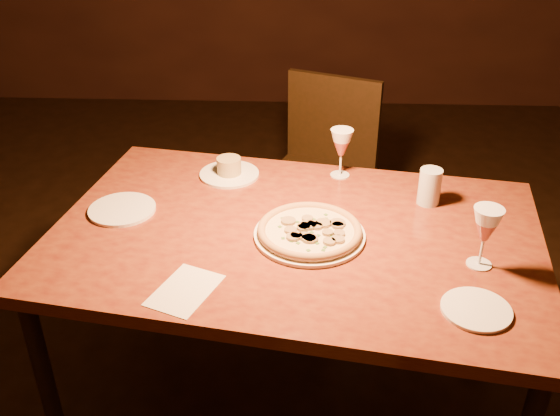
{
  "coord_description": "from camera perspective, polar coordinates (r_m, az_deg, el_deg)",
  "views": [
    {
      "loc": [
        0.1,
        -1.51,
        1.88
      ],
      "look_at": [
        0.02,
        0.21,
        0.88
      ],
      "focal_mm": 40.0,
      "sensor_mm": 36.0,
      "label": 1
    }
  ],
  "objects": [
    {
      "name": "wine_glass_far",
      "position": [
        2.28,
        5.6,
        5.02
      ],
      "size": [
        0.08,
        0.08,
        0.18
      ],
      "primitive_type": null,
      "color": "#A84D46",
      "rests_on": "dining_table"
    },
    {
      "name": "wine_glass_right",
      "position": [
        1.87,
        18.15,
        -2.57
      ],
      "size": [
        0.09,
        0.09,
        0.19
      ],
      "primitive_type": null,
      "color": "#A84D46",
      "rests_on": "dining_table"
    },
    {
      "name": "menu_card",
      "position": [
        1.75,
        -8.68,
        -7.44
      ],
      "size": [
        0.21,
        0.25,
        0.0
      ],
      "primitive_type": "cube",
      "rotation": [
        0.0,
        0.0,
        -0.39
      ],
      "color": "white",
      "rests_on": "dining_table"
    },
    {
      "name": "chair_far",
      "position": [
        3.01,
        3.79,
        3.67
      ],
      "size": [
        0.6,
        0.6,
        0.96
      ],
      "rotation": [
        0.0,
        0.0,
        -0.38
      ],
      "color": "black",
      "rests_on": "floor"
    },
    {
      "name": "water_tumbler",
      "position": [
        2.16,
        13.52,
        1.92
      ],
      "size": [
        0.08,
        0.08,
        0.13
      ],
      "primitive_type": "cylinder",
      "color": "silver",
      "rests_on": "dining_table"
    },
    {
      "name": "side_plate_near",
      "position": [
        1.74,
        17.5,
        -8.84
      ],
      "size": [
        0.18,
        0.18,
        0.01
      ],
      "primitive_type": "cylinder",
      "color": "white",
      "rests_on": "dining_table"
    },
    {
      "name": "ramekin_saucer",
      "position": [
        2.31,
        -4.67,
        3.49
      ],
      "size": [
        0.22,
        0.22,
        0.07
      ],
      "color": "white",
      "rests_on": "dining_table"
    },
    {
      "name": "side_plate_left",
      "position": [
        2.15,
        -14.23,
        -0.12
      ],
      "size": [
        0.22,
        0.22,
        0.01
      ],
      "primitive_type": "cylinder",
      "color": "white",
      "rests_on": "dining_table"
    },
    {
      "name": "dining_table",
      "position": [
        2.02,
        1.37,
        -3.88
      ],
      "size": [
        1.68,
        1.23,
        0.82
      ],
      "rotation": [
        0.0,
        0.0,
        -0.17
      ],
      "color": "brown",
      "rests_on": "floor"
    },
    {
      "name": "pizza_plate",
      "position": [
        1.94,
        2.72,
        -2.13
      ],
      "size": [
        0.35,
        0.35,
        0.04
      ],
      "color": "white",
      "rests_on": "dining_table"
    }
  ]
}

